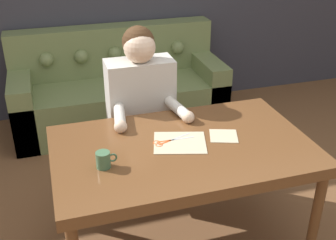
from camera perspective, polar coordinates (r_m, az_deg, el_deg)
name	(u,v)px	position (r m, az deg, el deg)	size (l,w,h in m)	color
dining_table	(183,155)	(2.45, 1.99, -4.77)	(1.48, 0.91, 0.73)	brown
couch	(119,91)	(4.15, -6.69, 3.89)	(1.99, 0.79, 0.92)	olive
person	(141,113)	(2.96, -3.65, 0.99)	(0.51, 0.56, 1.26)	#33281E
pattern_paper_main	(180,143)	(2.43, 1.61, -3.08)	(0.36, 0.32, 0.00)	beige
pattern_paper_offcut	(224,136)	(2.52, 7.54, -2.16)	(0.20, 0.20, 0.00)	beige
scissors	(167,142)	(2.44, -0.15, -2.94)	(0.25, 0.11, 0.01)	silver
mug	(104,160)	(2.22, -8.72, -5.35)	(0.11, 0.08, 0.09)	#47704C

